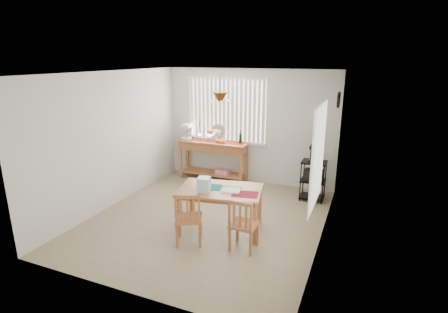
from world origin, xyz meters
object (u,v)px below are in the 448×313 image
at_px(sideboard, 213,151).
at_px(cart_items, 315,154).
at_px(dining_table, 220,194).
at_px(wire_cart, 313,177).
at_px(chair_left, 189,218).
at_px(chair_right, 243,225).

xyz_separation_m(sideboard, cart_items, (2.39, -0.33, 0.27)).
relative_size(cart_items, dining_table, 0.23).
relative_size(wire_cart, dining_table, 0.55).
distance_m(cart_items, chair_left, 3.01).
bearing_deg(dining_table, cart_items, 57.12).
bearing_deg(chair_right, wire_cart, 74.68).
relative_size(cart_items, chair_right, 0.40).
relative_size(cart_items, chair_left, 0.38).
relative_size(chair_left, chair_right, 1.04).
relative_size(dining_table, chair_left, 1.71).
bearing_deg(dining_table, chair_right, -40.06).
height_order(wire_cart, chair_right, chair_right).
relative_size(wire_cart, cart_items, 2.43).
bearing_deg(chair_right, sideboard, 122.46).
bearing_deg(sideboard, chair_left, -72.81).
bearing_deg(dining_table, wire_cart, 57.00).
distance_m(dining_table, chair_right, 0.79).
height_order(sideboard, chair_left, sideboard).
bearing_deg(chair_left, sideboard, 107.19).
distance_m(sideboard, chair_right, 3.25).
bearing_deg(cart_items, sideboard, 172.13).
distance_m(wire_cart, chair_left, 2.95).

